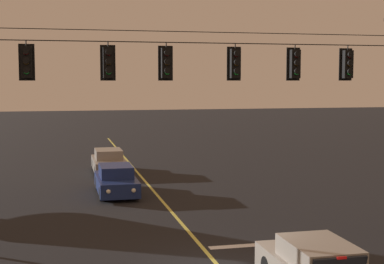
# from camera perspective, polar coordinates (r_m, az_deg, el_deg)

# --- Properties ---
(lane_centre_stripe) EXTENTS (0.14, 60.00, 0.01)m
(lane_centre_stripe) POSITION_cam_1_polar(r_m,az_deg,el_deg) (25.17, -2.61, -7.31)
(lane_centre_stripe) COLOR #D1C64C
(lane_centre_stripe) RESTS_ON ground
(stop_bar_paint) EXTENTS (3.40, 0.36, 0.01)m
(stop_bar_paint) POSITION_cam_1_polar(r_m,az_deg,el_deg) (19.46, 6.66, -11.08)
(stop_bar_paint) COLOR silver
(stop_bar_paint) RESTS_ON ground
(signal_span_assembly) EXTENTS (16.95, 0.32, 8.05)m
(signal_span_assembly) POSITION_cam_1_polar(r_m,az_deg,el_deg) (18.76, 0.69, 1.31)
(signal_span_assembly) COLOR #2D2116
(signal_span_assembly) RESTS_ON ground
(traffic_light_leftmost) EXTENTS (0.48, 0.41, 1.22)m
(traffic_light_leftmost) POSITION_cam_1_polar(r_m,az_deg,el_deg) (18.18, -16.17, 6.72)
(traffic_light_leftmost) COLOR black
(traffic_light_left_inner) EXTENTS (0.48, 0.41, 1.22)m
(traffic_light_left_inner) POSITION_cam_1_polar(r_m,az_deg,el_deg) (18.23, -8.34, 6.87)
(traffic_light_left_inner) COLOR black
(traffic_light_centre) EXTENTS (0.48, 0.41, 1.22)m
(traffic_light_centre) POSITION_cam_1_polar(r_m,az_deg,el_deg) (18.47, -2.57, 6.89)
(traffic_light_centre) COLOR black
(traffic_light_right_inner) EXTENTS (0.48, 0.41, 1.22)m
(traffic_light_right_inner) POSITION_cam_1_polar(r_m,az_deg,el_deg) (19.03, 4.33, 6.83)
(traffic_light_right_inner) COLOR black
(traffic_light_rightmost) EXTENTS (0.48, 0.41, 1.22)m
(traffic_light_rightmost) POSITION_cam_1_polar(r_m,az_deg,el_deg) (19.77, 10.22, 6.70)
(traffic_light_rightmost) COLOR black
(traffic_light_far_right) EXTENTS (0.48, 0.41, 1.22)m
(traffic_light_far_right) POSITION_cam_1_polar(r_m,az_deg,el_deg) (20.62, 15.25, 6.54)
(traffic_light_far_right) COLOR black
(car_oncoming_lead) EXTENTS (1.80, 4.42, 1.39)m
(car_oncoming_lead) POSITION_cam_1_polar(r_m,az_deg,el_deg) (27.71, -7.56, -4.84)
(car_oncoming_lead) COLOR navy
(car_oncoming_lead) RESTS_ON ground
(car_oncoming_trailing) EXTENTS (1.80, 4.42, 1.39)m
(car_oncoming_trailing) POSITION_cam_1_polar(r_m,az_deg,el_deg) (34.06, -8.30, -2.98)
(car_oncoming_trailing) COLOR gray
(car_oncoming_trailing) RESTS_ON ground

